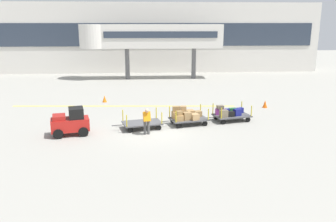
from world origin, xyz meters
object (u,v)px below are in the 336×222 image
at_px(baggage_cart_middle, 187,116).
at_px(baggage_cart_tail, 230,113).
at_px(baggage_handler, 147,120).
at_px(baggage_tug, 71,122).
at_px(safety_cone_far, 105,99).
at_px(baggage_cart_lead, 142,123).
at_px(safety_cone_near, 265,104).

relative_size(baggage_cart_middle, baggage_cart_tail, 1.00).
distance_m(baggage_cart_tail, baggage_handler, 6.01).
relative_size(baggage_tug, baggage_cart_tail, 0.74).
bearing_deg(baggage_cart_middle, safety_cone_far, 130.80).
distance_m(baggage_tug, baggage_handler, 4.34).
distance_m(baggage_cart_middle, baggage_handler, 3.16).
relative_size(baggage_tug, baggage_cart_lead, 0.74).
height_order(baggage_tug, baggage_cart_tail, baggage_tug).
relative_size(baggage_cart_middle, baggage_handler, 1.98).
distance_m(baggage_cart_middle, safety_cone_near, 7.66).
xyz_separation_m(baggage_cart_tail, safety_cone_far, (-8.79, 6.16, -0.23)).
bearing_deg(baggage_cart_tail, safety_cone_far, 144.98).
distance_m(baggage_cart_middle, baggage_cart_tail, 2.99).
bearing_deg(baggage_cart_tail, safety_cone_near, 44.45).
xyz_separation_m(baggage_cart_tail, safety_cone_near, (3.54, 3.47, -0.23)).
xyz_separation_m(baggage_cart_middle, safety_cone_far, (-5.88, 6.81, -0.29)).
relative_size(baggage_handler, safety_cone_far, 2.84).
height_order(baggage_tug, safety_cone_far, baggage_tug).
bearing_deg(baggage_handler, baggage_cart_tail, 25.19).
bearing_deg(baggage_cart_lead, safety_cone_near, 27.59).
distance_m(baggage_cart_tail, safety_cone_far, 10.74).
height_order(baggage_tug, baggage_cart_middle, baggage_tug).
height_order(baggage_cart_middle, safety_cone_far, baggage_cart_middle).
bearing_deg(safety_cone_near, baggage_cart_lead, -152.41).
bearing_deg(baggage_cart_middle, baggage_cart_tail, 12.46).
height_order(baggage_cart_lead, baggage_cart_tail, same).
distance_m(safety_cone_near, safety_cone_far, 12.62).
xyz_separation_m(baggage_handler, safety_cone_far, (-3.37, 8.71, -0.59)).
bearing_deg(baggage_tug, baggage_cart_lead, 13.30).
xyz_separation_m(baggage_handler, safety_cone_near, (8.96, 6.02, -0.59)).
height_order(baggage_cart_tail, baggage_handler, baggage_handler).
height_order(baggage_tug, safety_cone_near, baggage_tug).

